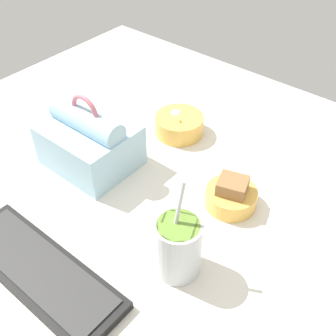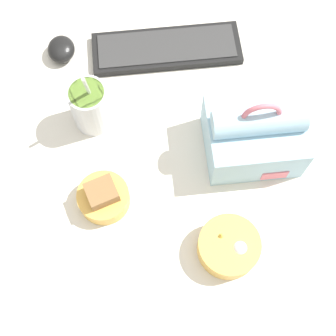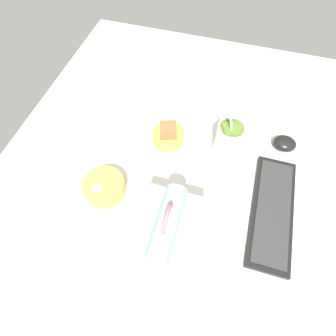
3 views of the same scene
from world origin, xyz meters
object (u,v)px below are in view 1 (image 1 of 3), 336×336
object	(u,v)px
soup_cup	(178,246)
bento_bowl_snacks	(179,124)
keyboard	(39,270)
lunch_bag	(90,141)
bento_bowl_sandwich	(231,196)

from	to	relation	value
soup_cup	bento_bowl_snacks	xyz separation A→B (cm)	(24.60, -31.54, -3.44)
keyboard	lunch_bag	size ratio (longest dim) A/B	1.80
lunch_bag	bento_bowl_snacks	distance (cm)	23.26
lunch_bag	bento_bowl_sandwich	xyz separation A→B (cm)	(-31.54, -8.92, -3.62)
lunch_bag	bento_bowl_snacks	xyz separation A→B (cm)	(-8.19, -21.47, -3.57)
lunch_bag	bento_bowl_snacks	bearing A→B (deg)	-110.88
keyboard	bento_bowl_sandwich	xyz separation A→B (cm)	(-16.46, -35.45, 1.48)
lunch_bag	bento_bowl_snacks	world-z (taller)	lunch_bag
soup_cup	keyboard	bearing A→B (deg)	42.91
soup_cup	bento_bowl_snacks	bearing A→B (deg)	-52.04
keyboard	lunch_bag	xyz separation A→B (cm)	(15.08, -26.53, 5.10)
keyboard	soup_cup	distance (cm)	24.69
bento_bowl_sandwich	bento_bowl_snacks	distance (cm)	26.51
keyboard	lunch_bag	bearing A→B (deg)	-60.39
soup_cup	bento_bowl_sandwich	distance (cm)	19.35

